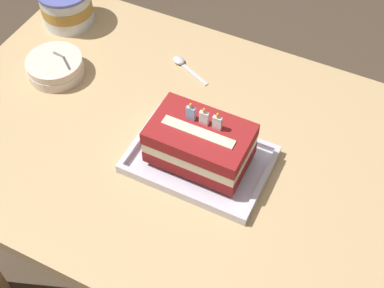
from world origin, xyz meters
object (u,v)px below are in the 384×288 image
at_px(foil_tray, 200,161).
at_px(birthday_cake, 200,143).
at_px(bowl_stack, 55,67).
at_px(ice_cream_tub, 66,6).
at_px(serving_spoon_near_tray, 182,63).

height_order(foil_tray, birthday_cake, birthday_cake).
bearing_deg(bowl_stack, ice_cream_tub, 115.53).
bearing_deg(ice_cream_tub, foil_tray, -27.68).
xyz_separation_m(ice_cream_tub, serving_spoon_near_tray, (0.36, -0.02, -0.05)).
bearing_deg(birthday_cake, foil_tray, -90.00).
xyz_separation_m(bowl_stack, serving_spoon_near_tray, (0.27, 0.17, -0.02)).
xyz_separation_m(foil_tray, ice_cream_tub, (-0.54, 0.28, 0.05)).
relative_size(birthday_cake, serving_spoon_near_tray, 1.71).
bearing_deg(birthday_cake, ice_cream_tub, 152.32).
bearing_deg(ice_cream_tub, bowl_stack, -64.47).
distance_m(foil_tray, serving_spoon_near_tray, 0.32).
xyz_separation_m(foil_tray, bowl_stack, (-0.45, 0.09, 0.02)).
xyz_separation_m(bowl_stack, ice_cream_tub, (-0.09, 0.19, 0.03)).
distance_m(birthday_cake, serving_spoon_near_tray, 0.33).
relative_size(birthday_cake, ice_cream_tub, 1.47).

